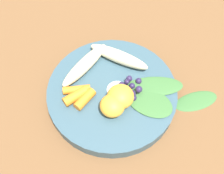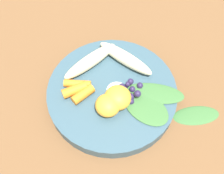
% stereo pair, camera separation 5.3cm
% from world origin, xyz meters
% --- Properties ---
extents(ground_plane, '(2.40, 2.40, 0.00)m').
position_xyz_m(ground_plane, '(0.00, 0.00, 0.00)').
color(ground_plane, brown).
extents(bowl, '(0.26, 0.26, 0.03)m').
position_xyz_m(bowl, '(0.00, 0.00, 0.01)').
color(bowl, '#385666').
rests_on(bowl, ground_plane).
extents(banana_peeled_left, '(0.13, 0.08, 0.03)m').
position_xyz_m(banana_peeled_left, '(0.04, 0.06, 0.04)').
color(banana_peeled_left, beige).
rests_on(banana_peeled_left, bowl).
extents(banana_peeled_right, '(0.06, 0.13, 0.03)m').
position_xyz_m(banana_peeled_right, '(0.07, 0.00, 0.04)').
color(banana_peeled_right, beige).
rests_on(banana_peeled_right, bowl).
extents(orange_segment_near, '(0.05, 0.05, 0.04)m').
position_xyz_m(orange_segment_near, '(-0.02, -0.02, 0.05)').
color(orange_segment_near, '#F4A833').
rests_on(orange_segment_near, bowl).
extents(orange_segment_far, '(0.05, 0.05, 0.04)m').
position_xyz_m(orange_segment_far, '(-0.04, -0.01, 0.05)').
color(orange_segment_far, '#F4A833').
rests_on(orange_segment_far, bowl).
extents(carrot_front, '(0.03, 0.05, 0.01)m').
position_xyz_m(carrot_front, '(-0.02, 0.07, 0.04)').
color(carrot_front, orange).
rests_on(carrot_front, bowl).
extents(carrot_mid_left, '(0.05, 0.05, 0.02)m').
position_xyz_m(carrot_mid_left, '(-0.03, 0.06, 0.04)').
color(carrot_mid_left, orange).
rests_on(carrot_mid_left, bowl).
extents(carrot_mid_right, '(0.05, 0.04, 0.02)m').
position_xyz_m(carrot_mid_right, '(-0.04, 0.05, 0.04)').
color(carrot_mid_right, orange).
rests_on(carrot_mid_right, bowl).
extents(blueberry_pile, '(0.05, 0.05, 0.02)m').
position_xyz_m(blueberry_pile, '(0.01, -0.03, 0.04)').
color(blueberry_pile, '#2D234C').
rests_on(blueberry_pile, bowl).
extents(coconut_shred_patch, '(0.04, 0.04, 0.00)m').
position_xyz_m(coconut_shred_patch, '(-0.00, -0.01, 0.03)').
color(coconut_shred_patch, white).
rests_on(coconut_shred_patch, bowl).
extents(kale_leaf_left, '(0.09, 0.11, 0.00)m').
position_xyz_m(kale_leaf_left, '(-0.01, -0.07, 0.03)').
color(kale_leaf_left, '#3D7038').
rests_on(kale_leaf_left, bowl).
extents(kale_leaf_right, '(0.07, 0.12, 0.00)m').
position_xyz_m(kale_leaf_right, '(0.02, -0.08, 0.03)').
color(kale_leaf_right, '#3D7038').
rests_on(kale_leaf_right, bowl).
extents(kale_leaf_stray, '(0.08, 0.10, 0.01)m').
position_xyz_m(kale_leaf_stray, '(0.02, -0.17, 0.00)').
color(kale_leaf_stray, '#3D7038').
rests_on(kale_leaf_stray, ground_plane).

